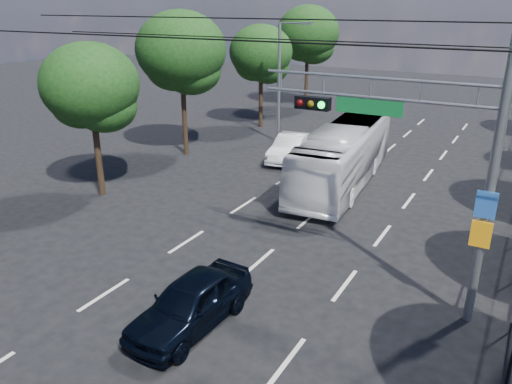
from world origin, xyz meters
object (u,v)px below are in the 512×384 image
Objects in this scene: white_bus at (343,155)px; white_van at (291,148)px; signal_mast at (446,125)px; navy_hatchback at (191,303)px.

white_van is at bearing 143.15° from white_bus.
signal_mast is 2.25× the size of white_van.
white_van is (-9.43, 10.93, -4.55)m from signal_mast.
navy_hatchback is at bearing -142.74° from signal_mast.
white_van is (-4.29, 14.84, 0.01)m from navy_hatchback.
signal_mast reaches higher than white_van.
signal_mast is at bearing 39.99° from navy_hatchback.
white_bus is 2.40× the size of white_van.
white_bus is 4.55m from white_van.
navy_hatchback is (-5.14, -3.91, -4.55)m from signal_mast.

